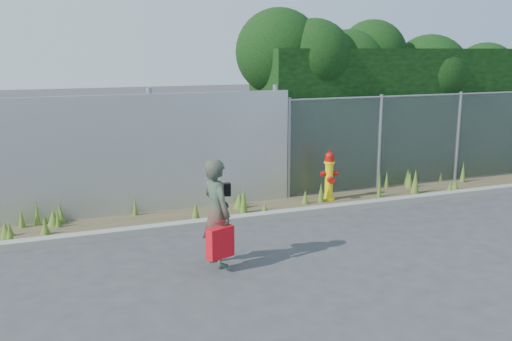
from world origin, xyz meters
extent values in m
plane|color=#38373A|center=(0.00, 0.00, 0.00)|extent=(80.00, 80.00, 0.00)
cube|color=gray|center=(0.00, 1.80, 0.06)|extent=(16.00, 0.22, 0.12)
cube|color=#493F2A|center=(0.00, 2.40, 0.01)|extent=(16.00, 1.20, 0.01)
cone|color=#3F611D|center=(-1.14, 2.16, 0.18)|extent=(0.16, 0.16, 0.36)
cone|color=#3F611D|center=(-3.65, 2.30, 0.13)|extent=(0.17, 0.17, 0.25)
cone|color=#3F611D|center=(4.39, 2.09, 0.12)|extent=(0.16, 0.16, 0.24)
cone|color=#3F611D|center=(-3.75, 2.89, 0.23)|extent=(0.10, 0.10, 0.46)
cone|color=#3F611D|center=(3.66, 2.31, 0.26)|extent=(0.18, 0.18, 0.53)
cone|color=#3F611D|center=(5.32, 2.77, 0.24)|extent=(0.13, 0.13, 0.48)
cone|color=#3F611D|center=(-3.37, 2.97, 0.20)|extent=(0.12, 0.12, 0.40)
cone|color=#3F611D|center=(-0.16, 2.60, 0.16)|extent=(0.24, 0.24, 0.32)
cone|color=#3F611D|center=(-4.17, 1.99, 0.18)|extent=(0.14, 0.14, 0.36)
cone|color=#3F611D|center=(-4.00, 2.84, 0.18)|extent=(0.12, 0.12, 0.35)
cone|color=#3F611D|center=(4.63, 2.22, 0.12)|extent=(0.19, 0.19, 0.23)
cone|color=#3F611D|center=(-4.18, 2.44, 0.11)|extent=(0.14, 0.14, 0.21)
cone|color=#3F611D|center=(-0.03, 2.80, 0.12)|extent=(0.13, 0.13, 0.23)
cone|color=#3F611D|center=(0.11, 2.00, 0.13)|extent=(0.15, 0.15, 0.26)
cone|color=#3F611D|center=(3.86, 2.76, 0.18)|extent=(0.16, 0.16, 0.37)
cone|color=#3F611D|center=(-4.21, 2.07, 0.13)|extent=(0.19, 0.19, 0.25)
cone|color=#3F611D|center=(-0.19, 2.27, 0.26)|extent=(0.15, 0.15, 0.52)
cone|color=#3F611D|center=(-3.37, 2.90, 0.12)|extent=(0.18, 0.18, 0.24)
cone|color=#3F611D|center=(-4.23, 2.09, 0.18)|extent=(0.22, 0.22, 0.36)
cone|color=#3F611D|center=(-3.64, 3.00, 0.16)|extent=(0.13, 0.13, 0.33)
cone|color=#3F611D|center=(2.80, 2.34, 0.27)|extent=(0.09, 0.09, 0.54)
cone|color=#3F611D|center=(-2.08, 2.88, 0.17)|extent=(0.10, 0.10, 0.34)
cone|color=#3F611D|center=(3.98, 3.00, 0.20)|extent=(0.16, 0.16, 0.39)
cone|color=#3F611D|center=(4.92, 3.03, 0.12)|extent=(0.09, 0.09, 0.24)
cone|color=#3F611D|center=(1.50, 2.44, 0.20)|extent=(0.14, 0.14, 0.40)
cone|color=#3F611D|center=(-3.43, 2.64, 0.18)|extent=(0.10, 0.10, 0.36)
cone|color=#3F611D|center=(3.42, 2.98, 0.19)|extent=(0.11, 0.11, 0.38)
cone|color=#3F611D|center=(1.15, 2.43, 0.14)|extent=(0.14, 0.14, 0.27)
cone|color=#3F611D|center=(-3.49, 2.77, 0.14)|extent=(0.22, 0.22, 0.28)
cube|color=#A7AAAE|center=(-3.25, 3.00, 1.10)|extent=(8.50, 0.08, 2.20)
cylinder|color=gray|center=(-1.70, 3.12, 1.15)|extent=(0.10, 0.10, 2.30)
cylinder|color=gray|center=(0.80, 3.12, 1.15)|extent=(0.10, 0.10, 2.30)
cube|color=gray|center=(4.25, 3.00, 1.00)|extent=(6.50, 0.03, 2.00)
cylinder|color=gray|center=(4.25, 3.00, 2.00)|extent=(6.50, 0.04, 0.04)
cylinder|color=gray|center=(1.05, 3.00, 1.02)|extent=(0.07, 0.07, 2.05)
cylinder|color=gray|center=(3.20, 3.00, 1.02)|extent=(0.07, 0.07, 2.05)
cylinder|color=gray|center=(5.30, 3.00, 1.02)|extent=(0.07, 0.07, 2.05)
cube|color=black|center=(4.55, 4.00, 1.50)|extent=(7.30, 1.60, 3.00)
sphere|color=black|center=(1.38, 4.27, 2.93)|extent=(1.88, 1.88, 1.88)
sphere|color=black|center=(2.03, 3.87, 2.81)|extent=(1.65, 1.65, 1.65)
sphere|color=black|center=(3.00, 4.06, 2.56)|extent=(1.73, 1.73, 1.73)
sphere|color=black|center=(3.71, 4.20, 2.86)|extent=(1.58, 1.58, 1.58)
sphere|color=black|center=(4.57, 4.07, 2.47)|extent=(1.15, 1.15, 1.15)
sphere|color=black|center=(5.22, 4.03, 2.40)|extent=(1.88, 1.88, 1.88)
sphere|color=black|center=(6.20, 4.04, 2.41)|extent=(1.14, 1.14, 1.14)
sphere|color=black|center=(6.92, 4.04, 2.37)|extent=(1.58, 1.58, 1.58)
cylinder|color=yellow|center=(1.72, 2.53, 0.03)|extent=(0.25, 0.25, 0.05)
cylinder|color=yellow|center=(1.72, 2.53, 0.38)|extent=(0.16, 0.16, 0.76)
cylinder|color=yellow|center=(1.72, 2.53, 0.78)|extent=(0.22, 0.22, 0.04)
cylinder|color=#B20F0A|center=(1.72, 2.53, 0.85)|extent=(0.19, 0.19, 0.09)
sphere|color=#B20F0A|center=(1.72, 2.53, 0.91)|extent=(0.17, 0.17, 0.17)
cylinder|color=#B20F0A|center=(1.72, 2.53, 1.00)|extent=(0.04, 0.04, 0.04)
cylinder|color=#B20F0A|center=(1.60, 2.53, 0.56)|extent=(0.09, 0.10, 0.10)
cylinder|color=#B20F0A|center=(1.85, 2.53, 0.56)|extent=(0.09, 0.10, 0.10)
cylinder|color=#B20F0A|center=(1.72, 2.40, 0.45)|extent=(0.13, 0.11, 0.13)
imported|color=#10684B|center=(-1.43, 0.03, 0.76)|extent=(0.46, 0.61, 1.52)
cube|color=red|center=(-1.47, -0.21, 0.41)|extent=(0.39, 0.14, 0.43)
cylinder|color=red|center=(-1.47, -0.21, 0.70)|extent=(0.18, 0.02, 0.02)
cube|color=black|center=(-1.31, 0.17, 1.05)|extent=(0.24, 0.10, 0.18)
camera|label=1|loc=(-3.75, -7.22, 2.97)|focal=40.00mm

